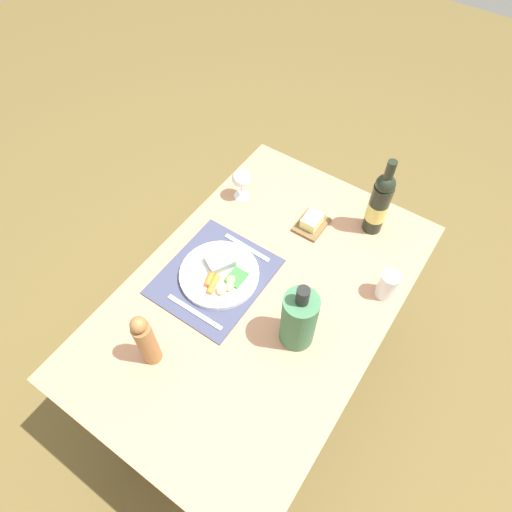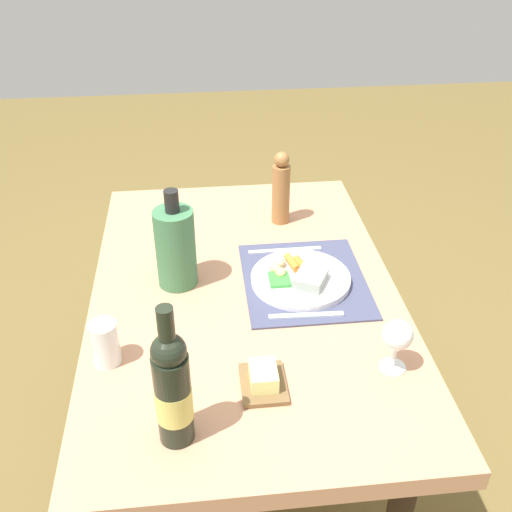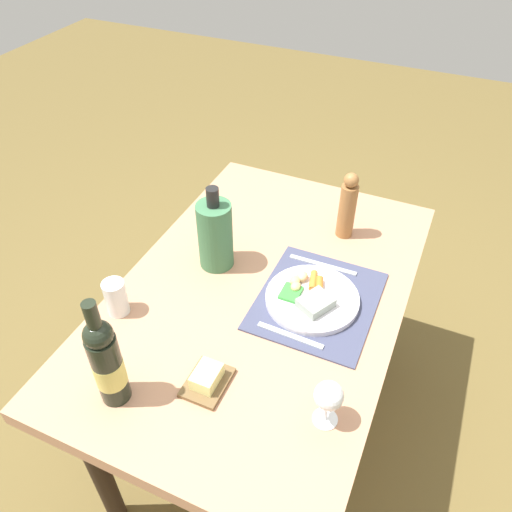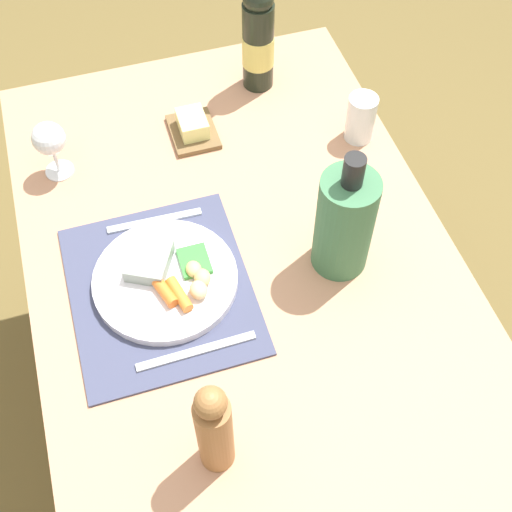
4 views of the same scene
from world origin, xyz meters
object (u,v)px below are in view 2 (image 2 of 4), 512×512
at_px(wine_glass, 398,336).
at_px(dining_table, 245,314).
at_px(cooler_bottle, 175,247).
at_px(pepper_mill, 281,189).
at_px(knife, 285,250).
at_px(wine_bottle, 173,389).
at_px(butter_dish, 263,379).
at_px(fork, 306,315).
at_px(dinner_plate, 300,278).
at_px(water_tumbler, 106,346).

bearing_deg(wine_glass, dining_table, 42.83).
bearing_deg(cooler_bottle, pepper_mill, -47.03).
bearing_deg(pepper_mill, knife, 176.10).
height_order(cooler_bottle, wine_bottle, wine_bottle).
distance_m(pepper_mill, butter_dish, 0.75).
bearing_deg(butter_dish, dining_table, 1.19).
relative_size(dining_table, fork, 6.58).
height_order(wine_bottle, butter_dish, wine_bottle).
bearing_deg(cooler_bottle, fork, -120.71).
bearing_deg(dining_table, fork, -132.98).
height_order(dinner_plate, wine_glass, wine_glass).
height_order(dining_table, knife, knife).
height_order(fork, pepper_mill, pepper_mill).
bearing_deg(wine_glass, knife, 18.83).
relative_size(dining_table, knife, 5.81).
bearing_deg(dining_table, wine_glass, -137.17).
height_order(pepper_mill, wine_bottle, wine_bottle).
bearing_deg(dinner_plate, water_tumbler, 117.37).
relative_size(cooler_bottle, wine_glass, 2.12).
bearing_deg(pepper_mill, dinner_plate, -179.25).
xyz_separation_m(cooler_bottle, wine_bottle, (-0.54, 0.00, 0.02)).
bearing_deg(water_tumbler, cooler_bottle, -28.53).
height_order(dinner_plate, knife, dinner_plate).
xyz_separation_m(fork, pepper_mill, (0.50, -0.00, 0.11)).
bearing_deg(wine_bottle, dining_table, -20.82).
bearing_deg(water_tumbler, wine_glass, -98.03).
distance_m(dining_table, cooler_bottle, 0.28).
bearing_deg(wine_bottle, fork, -43.49).
distance_m(cooler_bottle, wine_bottle, 0.54).
bearing_deg(dining_table, cooler_bottle, 72.11).
relative_size(cooler_bottle, water_tumbler, 2.56).
bearing_deg(wine_glass, butter_dish, 94.67).
xyz_separation_m(dinner_plate, butter_dish, (-0.38, 0.15, -0.00)).
bearing_deg(dinner_plate, wine_glass, -155.87).
bearing_deg(dining_table, wine_bottle, 159.18).
relative_size(water_tumbler, butter_dish, 0.85).
height_order(knife, butter_dish, butter_dish).
height_order(cooler_bottle, wine_glass, cooler_bottle).
height_order(dinner_plate, pepper_mill, pepper_mill).
relative_size(pepper_mill, butter_dish, 1.86).
bearing_deg(dinner_plate, wine_bottle, 145.78).
relative_size(water_tumbler, wine_glass, 0.83).
distance_m(pepper_mill, water_tumbler, 0.79).
relative_size(dinner_plate, wine_bottle, 0.83).
relative_size(fork, wine_bottle, 0.59).
bearing_deg(butter_dish, wine_bottle, 122.27).
xyz_separation_m(knife, wine_glass, (-0.51, -0.17, 0.09)).
xyz_separation_m(dinner_plate, pepper_mill, (0.35, 0.00, 0.10)).
distance_m(pepper_mill, cooler_bottle, 0.45).
distance_m(pepper_mill, wine_glass, 0.72).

